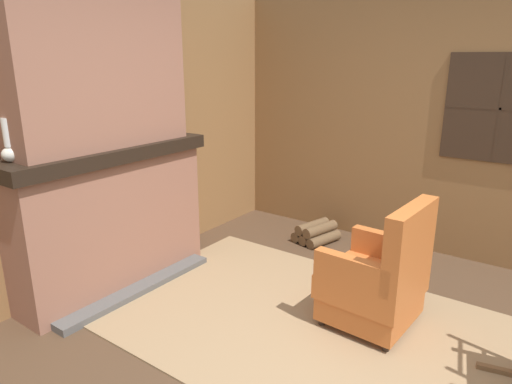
% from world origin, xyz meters
% --- Properties ---
extents(ground_plane, '(14.00, 14.00, 0.00)m').
position_xyz_m(ground_plane, '(0.00, 0.00, 0.00)').
color(ground_plane, '#4C3523').
extents(wood_panel_wall_left, '(0.06, 5.28, 2.58)m').
position_xyz_m(wood_panel_wall_left, '(-2.37, 0.00, 1.29)').
color(wood_panel_wall_left, olive).
rests_on(wood_panel_wall_left, ground).
extents(wood_panel_wall_back, '(5.28, 0.09, 2.58)m').
position_xyz_m(wood_panel_wall_back, '(0.01, 2.37, 1.29)').
color(wood_panel_wall_back, olive).
rests_on(wood_panel_wall_back, ground).
extents(fireplace_hearth, '(0.62, 1.79, 1.23)m').
position_xyz_m(fireplace_hearth, '(-2.12, 0.00, 0.61)').
color(fireplace_hearth, '#93604C').
rests_on(fireplace_hearth, ground).
extents(chimney_breast, '(0.36, 1.48, 1.33)m').
position_xyz_m(chimney_breast, '(-2.13, 0.00, 1.89)').
color(chimney_breast, '#93604C').
rests_on(chimney_breast, fireplace_hearth).
extents(area_rug, '(3.38, 2.02, 0.01)m').
position_xyz_m(area_rug, '(-0.33, 0.41, 0.01)').
color(area_rug, '#997A56').
rests_on(area_rug, ground).
extents(armchair, '(0.66, 0.69, 0.97)m').
position_xyz_m(armchair, '(-0.05, 0.71, 0.36)').
color(armchair, '#C6662D').
rests_on(armchair, ground).
extents(firewood_stack, '(0.44, 0.50, 0.21)m').
position_xyz_m(firewood_stack, '(-1.18, 1.87, 0.10)').
color(firewood_stack, brown).
rests_on(firewood_stack, ground).
extents(oil_lamp_vase, '(0.13, 0.13, 0.30)m').
position_xyz_m(oil_lamp_vase, '(-2.18, -0.73, 1.34)').
color(oil_lamp_vase, silver).
rests_on(oil_lamp_vase, fireplace_hearth).
extents(storage_case, '(0.17, 0.24, 0.16)m').
position_xyz_m(storage_case, '(-2.18, 0.61, 1.31)').
color(storage_case, brown).
rests_on(storage_case, fireplace_hearth).
extents(decorative_plate_on_mantel, '(0.07, 0.29, 0.28)m').
position_xyz_m(decorative_plate_on_mantel, '(-2.20, -0.00, 1.37)').
color(decorative_plate_on_mantel, '#336093').
rests_on(decorative_plate_on_mantel, fireplace_hearth).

